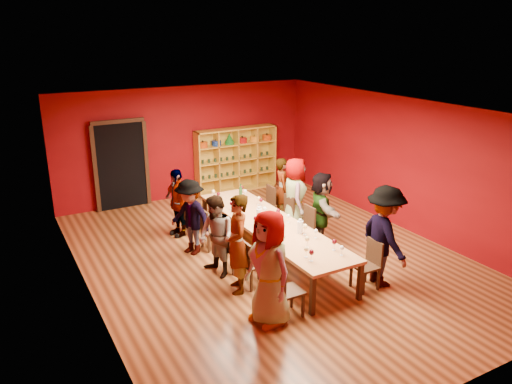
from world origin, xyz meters
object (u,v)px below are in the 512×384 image
Objects in this scene: chair_person_left_3 at (209,227)px; person_left_3 at (190,217)px; person_right_0 at (384,236)px; chair_person_right_4 at (267,203)px; chair_person_right_0 at (369,262)px; person_right_4 at (282,189)px; person_left_2 at (216,237)px; person_right_3 at (295,196)px; person_left_0 at (269,268)px; chair_person_right_3 at (285,213)px; chair_person_right_2 at (305,225)px; shelving_unit at (235,156)px; person_left_1 at (237,244)px; chair_person_left_4 at (191,212)px; chair_person_left_1 at (251,261)px; person_right_2 at (321,208)px; wine_bottle at (241,192)px; tasting_table at (270,225)px; chair_person_left_0 at (284,289)px; person_left_4 at (177,202)px; spittoon_bowl at (275,217)px; chair_person_left_2 at (233,247)px.

person_left_3 reaches higher than chair_person_left_3.
person_right_0 reaches higher than chair_person_right_4.
person_right_4 is (0.43, 3.61, 0.27)m from chair_person_right_0.
chair_person_right_0 is (1.82, -2.88, 0.00)m from chair_person_left_3.
person_left_2 is 0.90× the size of person_right_3.
person_left_0 reaches higher than person_left_2.
person_left_0 is at bearing -126.16° from chair_person_right_3.
person_right_3 reaches higher than person_left_2.
chair_person_right_2 is at bearing -25.57° from chair_person_left_3.
shelving_unit reaches higher than chair_person_right_4.
person_left_1 reaches higher than chair_person_right_0.
chair_person_left_3 is 3.40m from chair_person_right_0.
chair_person_left_3 is 0.58× the size of person_right_4.
person_left_0 is 4.48m from person_right_4.
chair_person_left_3 and chair_person_left_4 have the same top height.
person_left_3 is (-0.40, 1.84, 0.30)m from chair_person_left_1.
chair_person_right_3 is at bearing 48.59° from person_right_2.
chair_person_left_3 is 1.40m from wine_bottle.
person_right_3 is 1.13× the size of person_right_4.
person_right_0 reaches higher than person_left_2.
person_right_4 is at bearing 136.84° from person_left_0.
shelving_unit is 6.26m from chair_person_right_0.
person_right_0 is at bearing 18.56° from person_left_3.
person_left_0 reaches higher than person_right_2.
chair_person_right_0 reaches higher than tasting_table.
shelving_unit is 7.59× the size of wine_bottle.
chair_person_left_3 is 1.96m from chair_person_right_4.
chair_person_right_0 is 1.00× the size of chair_person_right_3.
chair_person_left_1 is at bearing 73.42° from person_right_0.
chair_person_left_1 is 0.84m from person_left_2.
shelving_unit is 1.51× the size of person_right_2.
person_right_4 is (0.43, 1.60, 0.27)m from chair_person_right_2.
chair_person_right_4 is (-0.49, -2.62, -0.49)m from shelving_unit.
person_left_2 reaches higher than person_right_4.
chair_person_left_0 is 1.00× the size of chair_person_left_3.
person_left_4 reaches higher than chair_person_right_2.
person_right_4 is at bearing 0.00° from chair_person_right_4.
chair_person_left_0 is at bearing -117.12° from spittoon_bowl.
wine_bottle reaches higher than chair_person_right_3.
chair_person_left_1 is (-0.91, -0.87, -0.20)m from tasting_table.
wine_bottle reaches higher than chair_person_left_2.
shelving_unit is at bearing 20.70° from person_right_2.
chair_person_left_4 is at bearing 78.42° from person_left_4.
chair_person_right_3 is (2.22, -0.07, -0.30)m from person_left_3.
person_left_3 is at bearing -111.42° from chair_person_left_4.
shelving_unit is 5.21m from person_left_2.
person_left_1 is 5.63× the size of wine_bottle.
person_right_2 is at bearing -75.91° from chair_person_right_4.
person_left_2 reaches higher than person_left_4.
person_left_4 is at bearing 151.36° from person_left_3.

